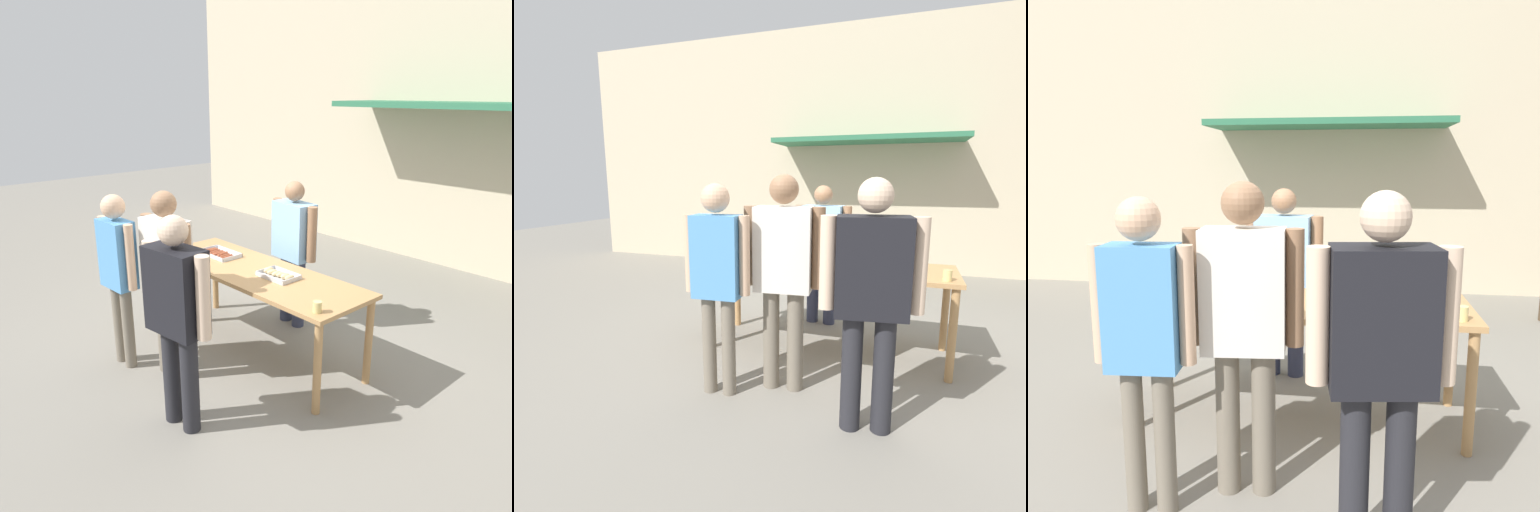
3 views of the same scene
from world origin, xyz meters
The scene contains 12 objects.
ground_plane centered at (0.00, 0.00, 0.00)m, with size 24.00×24.00×0.00m, color gray.
building_facade_back centered at (0.00, 3.98, 2.26)m, with size 12.00×1.11×4.50m.
serving_table centered at (0.00, 0.00, 0.79)m, with size 2.41×0.82×0.88m.
food_tray_sausages centered at (-0.63, 0.03, 0.90)m, with size 0.44×0.27×0.04m.
food_tray_buns centered at (0.28, 0.03, 0.91)m, with size 0.38×0.26×0.06m.
condiment_jar_mustard centered at (-1.07, -0.30, 0.92)m, with size 0.07×0.07×0.08m.
condiment_jar_ketchup centered at (-0.97, -0.30, 0.92)m, with size 0.07×0.07×0.08m.
beer_cup centered at (1.07, -0.29, 0.93)m, with size 0.07×0.07×0.09m.
person_server_behind_table centered at (-0.21, 0.75, 0.97)m, with size 0.68×0.30×1.66m.
person_customer_holding_hotdog centered at (-0.66, -1.13, 1.03)m, with size 0.53×0.23×1.70m.
person_customer_with_cup centered at (0.52, -1.26, 1.03)m, with size 0.68×0.32×1.74m.
person_customer_waiting_in_line centered at (-0.20, -0.89, 1.05)m, with size 0.65×0.28×1.77m.
Camera 3 is at (0.39, -3.43, 1.84)m, focal length 35.00 mm.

